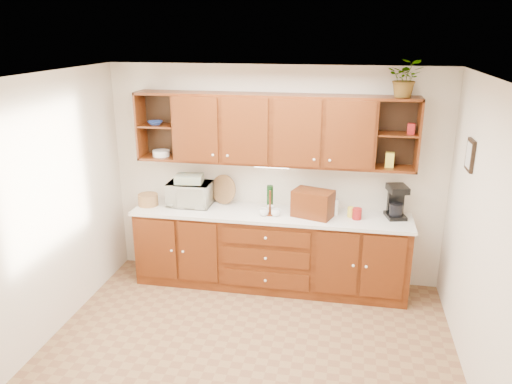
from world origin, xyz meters
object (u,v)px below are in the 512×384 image
at_px(bread_box, 313,203).
at_px(coffee_maker, 396,202).
at_px(microwave, 190,194).
at_px(potted_plant, 406,78).

xyz_separation_m(bread_box, coffee_maker, (0.93, 0.15, 0.03)).
relative_size(microwave, coffee_maker, 1.36).
distance_m(coffee_maker, potted_plant, 1.37).
relative_size(bread_box, potted_plant, 1.10).
height_order(microwave, coffee_maker, coffee_maker).
bearing_deg(potted_plant, bread_box, -171.27).
bearing_deg(coffee_maker, potted_plant, -156.68).
relative_size(microwave, potted_plant, 1.29).
xyz_separation_m(microwave, potted_plant, (2.39, 0.04, 1.41)).
bearing_deg(microwave, bread_box, -4.51).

